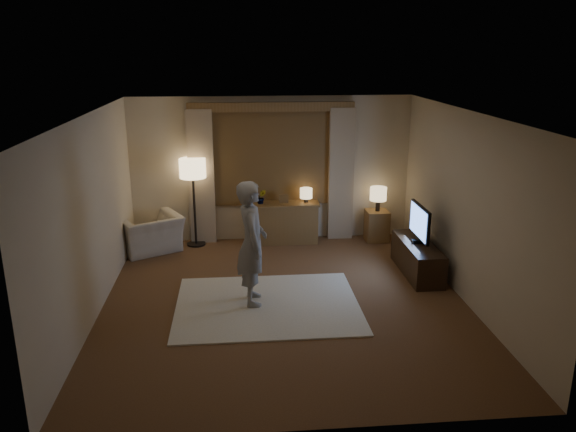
{
  "coord_description": "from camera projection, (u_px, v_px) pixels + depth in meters",
  "views": [
    {
      "loc": [
        -0.61,
        -7.12,
        3.41
      ],
      "look_at": [
        0.1,
        0.6,
        1.07
      ],
      "focal_mm": 35.0,
      "sensor_mm": 36.0,
      "label": 1
    }
  ],
  "objects": [
    {
      "name": "side_table",
      "position": [
        377.0,
        226.0,
        10.25
      ],
      "size": [
        0.4,
        0.4,
        0.56
      ],
      "primitive_type": "cube",
      "color": "brown",
      "rests_on": "floor"
    },
    {
      "name": "person",
      "position": [
        252.0,
        243.0,
        7.55
      ],
      "size": [
        0.44,
        0.64,
        1.72
      ],
      "primitive_type": "imported",
      "rotation": [
        0.0,
        0.0,
        1.62
      ],
      "color": "#99958D",
      "rests_on": "rug"
    },
    {
      "name": "table_lamp_side",
      "position": [
        378.0,
        194.0,
        10.08
      ],
      "size": [
        0.3,
        0.3,
        0.44
      ],
      "color": "black",
      "rests_on": "side_table"
    },
    {
      "name": "room",
      "position": [
        282.0,
        200.0,
        7.92
      ],
      "size": [
        5.04,
        5.54,
        2.64
      ],
      "color": "brown",
      "rests_on": "ground"
    },
    {
      "name": "table_lamp_sideboard",
      "position": [
        306.0,
        194.0,
        10.0
      ],
      "size": [
        0.22,
        0.22,
        0.3
      ],
      "color": "black",
      "rests_on": "sideboard"
    },
    {
      "name": "tv_stand",
      "position": [
        417.0,
        258.0,
        8.75
      ],
      "size": [
        0.45,
        1.4,
        0.5
      ],
      "primitive_type": "cube",
      "color": "black",
      "rests_on": "floor"
    },
    {
      "name": "picture_frame",
      "position": [
        284.0,
        200.0,
        10.0
      ],
      "size": [
        0.16,
        0.02,
        0.2
      ],
      "primitive_type": "cube",
      "color": "brown",
      "rests_on": "sideboard"
    },
    {
      "name": "plant",
      "position": [
        261.0,
        197.0,
        9.95
      ],
      "size": [
        0.17,
        0.13,
        0.3
      ],
      "primitive_type": "imported",
      "color": "#999999",
      "rests_on": "sideboard"
    },
    {
      "name": "sideboard",
      "position": [
        284.0,
        224.0,
        10.13
      ],
      "size": [
        1.2,
        0.4,
        0.7
      ],
      "primitive_type": "cube",
      "color": "brown",
      "rests_on": "floor"
    },
    {
      "name": "tv",
      "position": [
        420.0,
        223.0,
        8.58
      ],
      "size": [
        0.2,
        0.83,
        0.6
      ],
      "color": "black",
      "rests_on": "tv_stand"
    },
    {
      "name": "armchair",
      "position": [
        150.0,
        233.0,
        9.68
      ],
      "size": [
        1.29,
        1.24,
        0.65
      ],
      "primitive_type": "imported",
      "rotation": [
        0.0,
        0.0,
        -2.64
      ],
      "color": "beige",
      "rests_on": "floor"
    },
    {
      "name": "rug",
      "position": [
        268.0,
        305.0,
        7.71
      ],
      "size": [
        2.5,
        2.0,
        0.02
      ],
      "primitive_type": "cube",
      "color": "#EDE1C7",
      "rests_on": "floor"
    },
    {
      "name": "floor_lamp",
      "position": [
        193.0,
        173.0,
        9.71
      ],
      "size": [
        0.46,
        0.46,
        1.57
      ],
      "color": "black",
      "rests_on": "floor"
    }
  ]
}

